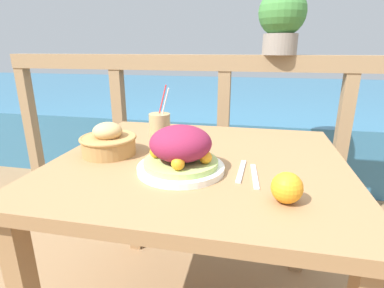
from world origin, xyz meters
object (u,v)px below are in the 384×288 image
(drink_glass, at_px, (160,133))
(salad_plate, at_px, (181,152))
(bread_basket, at_px, (109,142))
(potted_plant, at_px, (282,19))

(drink_glass, bearing_deg, salad_plate, -53.13)
(salad_plate, relative_size, bread_basket, 1.36)
(drink_glass, distance_m, potted_plant, 1.00)
(drink_glass, xyz_separation_m, potted_plant, (0.45, 0.77, 0.45))
(bread_basket, height_order, potted_plant, potted_plant)
(salad_plate, xyz_separation_m, potted_plant, (0.33, 0.92, 0.46))
(drink_glass, relative_size, bread_basket, 1.22)
(salad_plate, height_order, potted_plant, potted_plant)
(salad_plate, height_order, drink_glass, drink_glass)
(drink_glass, height_order, bread_basket, drink_glass)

